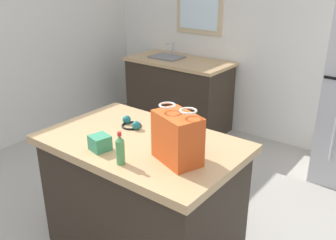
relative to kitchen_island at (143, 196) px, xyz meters
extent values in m
cube|color=silver|center=(0.09, 2.48, 0.83)|extent=(5.17, 0.10, 2.57)
cube|color=#CCB78C|center=(-1.13, 2.43, 1.04)|extent=(0.68, 0.04, 0.60)
cube|color=white|center=(-1.13, 2.41, 1.04)|extent=(0.56, 0.02, 0.48)
cube|color=#33281E|center=(0.00, 0.00, -0.03)|extent=(1.30, 0.80, 0.85)
cube|color=tan|center=(0.00, 0.00, 0.42)|extent=(1.38, 0.88, 0.06)
cylinder|color=#B7B7BC|center=(0.86, 1.69, 0.24)|extent=(0.02, 0.02, 0.79)
cube|color=#33281E|center=(-1.20, 2.09, -0.02)|extent=(1.30, 0.63, 0.87)
cube|color=tan|center=(-1.20, 2.09, 0.43)|extent=(1.34, 0.67, 0.04)
cube|color=slate|center=(-1.40, 2.09, 0.40)|extent=(0.40, 0.32, 0.14)
cylinder|color=#B7B7BC|center=(-1.40, 2.23, 0.54)|extent=(0.03, 0.03, 0.18)
cylinder|color=#B7B7BC|center=(-1.40, 2.16, 0.63)|extent=(0.02, 0.14, 0.02)
cube|color=#DB511E|center=(0.37, -0.09, 0.60)|extent=(0.35, 0.28, 0.30)
torus|color=white|center=(0.29, -0.09, 0.79)|extent=(0.13, 0.13, 0.01)
torus|color=white|center=(0.44, -0.09, 0.79)|extent=(0.13, 0.13, 0.01)
cube|color=#388E66|center=(-0.11, -0.27, 0.50)|extent=(0.14, 0.14, 0.10)
cylinder|color=#4C9956|center=(0.12, -0.32, 0.53)|extent=(0.05, 0.05, 0.15)
cone|color=#4C9956|center=(0.12, -0.32, 0.62)|extent=(0.05, 0.05, 0.03)
cylinder|color=red|center=(0.12, -0.32, 0.65)|extent=(0.02, 0.02, 0.02)
torus|color=black|center=(-0.21, 0.13, 0.46)|extent=(0.19, 0.19, 0.01)
sphere|color=#19666B|center=(-0.15, 0.11, 0.48)|extent=(0.06, 0.06, 0.06)
sphere|color=#19666B|center=(-0.28, 0.15, 0.48)|extent=(0.06, 0.06, 0.06)
camera|label=1|loc=(1.56, -1.72, 1.54)|focal=39.99mm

